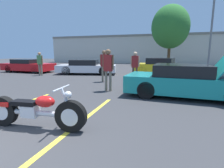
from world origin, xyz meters
TOP-DOWN VIEW (x-y plane):
  - parking_stripe_middle at (1.53, 1.27)m, footprint 0.12×5.75m
  - far_building at (0.00, 27.05)m, footprint 32.00×4.20m
  - light_pole at (7.24, 17.05)m, footprint 1.21×0.28m
  - tree_background at (3.51, 19.32)m, footprint 4.10×4.10m
  - motorcycle at (0.72, 1.32)m, footprint 2.42×0.70m
  - show_car_hood_open at (4.25, 5.51)m, footprint 4.62×2.07m
  - parked_car_mid_row at (-2.73, 10.97)m, footprint 4.93×2.84m
  - parked_car_right_row at (3.10, 11.90)m, footprint 4.29×2.52m
  - parked_car_left_row at (-8.30, 10.73)m, footprint 4.51×1.89m
  - spectator_near_motorcycle at (1.01, 5.56)m, footprint 0.52×0.24m
  - spectator_by_show_car at (1.69, 8.32)m, footprint 0.52×0.23m
  - spectator_midground at (-0.05, 7.88)m, footprint 0.52×0.24m
  - spectator_far_lot at (-5.62, 9.08)m, footprint 0.52×0.23m

SIDE VIEW (x-z plane):
  - parking_stripe_middle at x=1.53m, z-range 0.00..0.01m
  - motorcycle at x=0.72m, z-range -0.08..0.91m
  - parked_car_left_row at x=-8.30m, z-range -0.01..1.12m
  - parked_car_mid_row at x=-2.73m, z-range -0.02..1.13m
  - show_car_hood_open at x=4.25m, z-range -0.45..1.69m
  - parked_car_right_row at x=3.10m, z-range -0.03..1.28m
  - spectator_far_lot at x=-5.62m, z-range 0.17..1.90m
  - spectator_by_show_car at x=1.69m, z-range 0.17..1.93m
  - spectator_midground at x=-0.05m, z-range 0.19..2.04m
  - spectator_near_motorcycle at x=1.01m, z-range 0.19..2.05m
  - far_building at x=0.00m, z-range 0.14..4.54m
  - light_pole at x=7.24m, z-range 0.37..7.13m
  - tree_background at x=3.51m, z-range 1.06..7.91m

